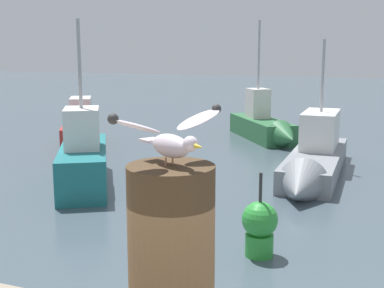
{
  "coord_description": "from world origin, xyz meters",
  "views": [
    {
      "loc": [
        0.81,
        -2.23,
        3.15
      ],
      "look_at": [
        -0.04,
        -0.05,
        2.72
      ],
      "focal_mm": 47.74,
      "sensor_mm": 36.0,
      "label": 1
    }
  ],
  "objects": [
    {
      "name": "seagull",
      "position": [
        -0.03,
        -0.3,
        2.79
      ],
      "size": [
        0.38,
        0.54,
        0.24
      ],
      "color": "tan",
      "rests_on": "mooring_post"
    },
    {
      "name": "boat_grey",
      "position": [
        -0.87,
        10.55,
        0.48
      ],
      "size": [
        1.32,
        5.82,
        3.68
      ],
      "color": "gray",
      "rests_on": "ground_plane"
    },
    {
      "name": "mooring_post",
      "position": [
        -0.04,
        -0.3,
        2.22
      ],
      "size": [
        0.38,
        0.38,
        0.89
      ],
      "primitive_type": "cylinder",
      "color": "#4C3823",
      "rests_on": "harbor_quay"
    },
    {
      "name": "boat_teal",
      "position": [
        -5.97,
        8.02,
        0.63
      ],
      "size": [
        3.08,
        4.24,
        3.84
      ],
      "color": "#1E7075",
      "rests_on": "ground_plane"
    },
    {
      "name": "boat_green",
      "position": [
        -3.23,
        15.32,
        0.49
      ],
      "size": [
        3.51,
        4.37,
        4.31
      ],
      "color": "#2D6B3D",
      "rests_on": "ground_plane"
    },
    {
      "name": "channel_buoy",
      "position": [
        -0.93,
        5.12,
        0.48
      ],
      "size": [
        0.56,
        0.56,
        1.33
      ],
      "color": "green",
      "rests_on": "ground_plane"
    },
    {
      "name": "boat_red",
      "position": [
        -8.39,
        11.53,
        0.55
      ],
      "size": [
        3.15,
        4.41,
        1.6
      ],
      "color": "#B72D28",
      "rests_on": "ground_plane"
    }
  ]
}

